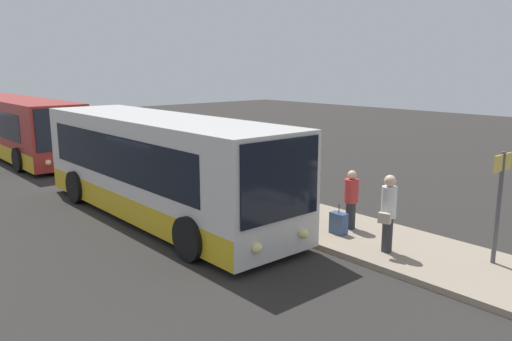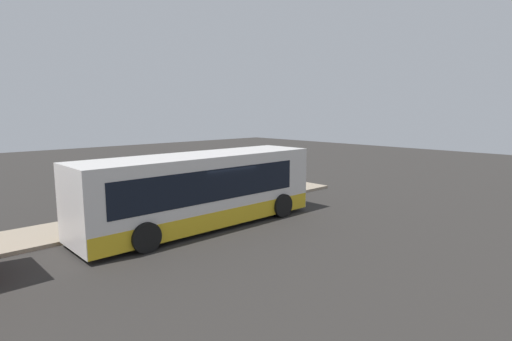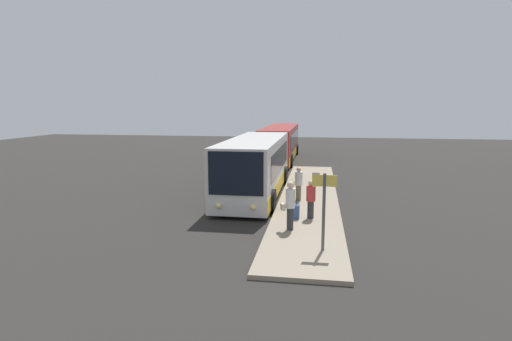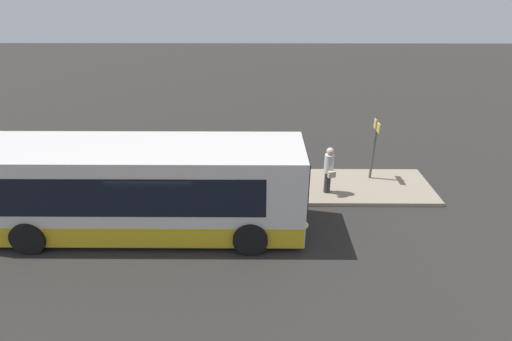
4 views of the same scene
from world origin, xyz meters
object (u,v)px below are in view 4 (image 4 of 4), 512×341
at_px(passenger_boarding, 202,170).
at_px(bus_lead, 140,190).
at_px(suitcase, 286,183).
at_px(passenger_waiting, 329,168).
at_px(passenger_with_bags, 283,164).
at_px(trash_bin, 101,173).
at_px(sign_post, 375,143).

bearing_deg(passenger_boarding, bus_lead, 53.71).
height_order(passenger_boarding, suitcase, passenger_boarding).
xyz_separation_m(passenger_waiting, passenger_with_bags, (-1.66, 0.74, -0.16)).
distance_m(bus_lead, trash_bin, 4.24).
bearing_deg(sign_post, passenger_with_bags, -172.60).
height_order(bus_lead, trash_bin, bus_lead).
relative_size(bus_lead, suitcase, 13.15).
xyz_separation_m(passenger_with_bags, sign_post, (3.62, 0.47, 0.71)).
height_order(passenger_boarding, passenger_with_bags, passenger_boarding).
distance_m(passenger_boarding, sign_post, 6.87).
xyz_separation_m(passenger_waiting, sign_post, (1.96, 1.21, 0.56)).
bearing_deg(passenger_with_bags, passenger_waiting, -66.94).
distance_m(bus_lead, passenger_waiting, 6.87).
height_order(bus_lead, suitcase, bus_lead).
bearing_deg(sign_post, suitcase, -163.51).
relative_size(bus_lead, passenger_waiting, 5.70).
bearing_deg(trash_bin, bus_lead, -51.12).
xyz_separation_m(bus_lead, sign_post, (8.42, 3.51, 0.22)).
bearing_deg(bus_lead, sign_post, 22.63).
bearing_deg(bus_lead, passenger_waiting, 19.62).
bearing_deg(passenger_with_bags, suitcase, -125.81).
bearing_deg(passenger_boarding, trash_bin, -11.93).
xyz_separation_m(bus_lead, passenger_boarding, (1.68, 2.37, -0.47)).
bearing_deg(bus_lead, passenger_boarding, 54.64).
relative_size(bus_lead, passenger_with_bags, 6.59).
bearing_deg(bus_lead, trash_bin, 128.88).
distance_m(passenger_waiting, trash_bin, 9.11).
bearing_deg(sign_post, bus_lead, -157.37).
relative_size(suitcase, sign_post, 0.32).
bearing_deg(passenger_boarding, suitcase, -179.33).
bearing_deg(suitcase, sign_post, 16.49).
relative_size(passenger_boarding, passenger_waiting, 0.89).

